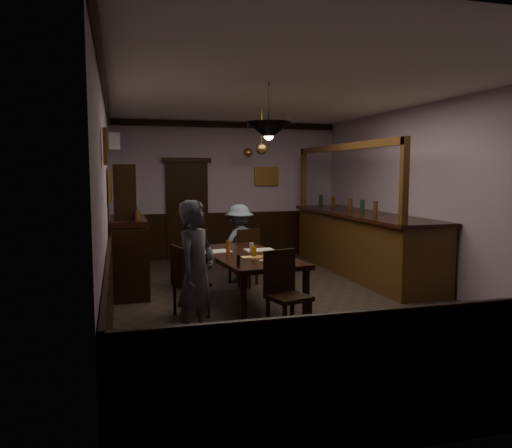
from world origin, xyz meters
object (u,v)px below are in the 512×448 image
object	(u,v)px
chair_far_right	(245,254)
sideboard	(128,242)
person_seated_left	(188,253)
pendant_brass_far	(248,153)
person_standing	(196,273)
dining_table	(246,259)
person_seated_right	(239,243)
coffee_cup	(279,256)
chair_side	(185,278)
chair_near	(285,289)
bar_counter	(361,242)
pendant_iron	(269,131)
soda_can	(254,251)
pendant_brass_mid	(262,149)
chair_far_left	(192,257)

from	to	relation	value
chair_far_right	sideboard	world-z (taller)	sideboard
person_seated_left	pendant_brass_far	xyz separation A→B (m)	(1.54, 1.96, 1.75)
sideboard	person_standing	bearing A→B (deg)	-76.08
dining_table	sideboard	world-z (taller)	sideboard
person_standing	person_seated_right	world-z (taller)	person_standing
dining_table	coffee_cup	xyz separation A→B (m)	(0.32, -0.53, 0.11)
person_seated_right	coffee_cup	size ratio (longest dim) A/B	16.79
chair_far_right	person_seated_right	size ratio (longest dim) A/B	0.71
chair_far_right	chair_side	bearing A→B (deg)	38.28
dining_table	sideboard	xyz separation A→B (m)	(-1.58, 1.33, 0.12)
chair_near	bar_counter	bearing A→B (deg)	33.74
person_standing	dining_table	bearing A→B (deg)	5.76
chair_near	bar_counter	world-z (taller)	bar_counter
person_seated_left	sideboard	distance (m)	1.01
chair_side	chair_near	bearing A→B (deg)	-148.72
person_seated_right	person_seated_left	bearing A→B (deg)	-17.06
person_standing	coffee_cup	distance (m)	1.48
person_seated_right	pendant_iron	world-z (taller)	pendant_iron
dining_table	sideboard	bearing A→B (deg)	139.81
chair_near	soda_can	xyz separation A→B (m)	(-0.04, 1.21, 0.27)
sideboard	chair_side	bearing A→B (deg)	-67.54
pendant_brass_mid	chair_side	bearing A→B (deg)	-128.61
person_seated_left	pendant_brass_mid	size ratio (longest dim) A/B	1.36
dining_table	person_seated_right	size ratio (longest dim) A/B	1.71
person_seated_left	soda_can	bearing A→B (deg)	98.77
dining_table	bar_counter	size ratio (longest dim) A/B	0.53
person_seated_left	coffee_cup	bearing A→B (deg)	99.75
person_seated_left	pendant_iron	world-z (taller)	pendant_iron
person_standing	coffee_cup	size ratio (longest dim) A/B	19.99
chair_side	person_seated_right	world-z (taller)	person_seated_right
person_seated_left	chair_far_left	bearing A→B (deg)	81.06
chair_far_right	pendant_brass_mid	bearing A→B (deg)	-148.58
soda_can	bar_counter	xyz separation A→B (m)	(2.54, 1.70, -0.20)
chair_near	sideboard	bearing A→B (deg)	107.14
dining_table	chair_far_left	distance (m)	1.35
chair_far_left	sideboard	bearing A→B (deg)	-12.62
chair_far_left	sideboard	world-z (taller)	sideboard
coffee_cup	sideboard	world-z (taller)	sideboard
chair_near	pendant_brass_mid	world-z (taller)	pendant_brass_mid
bar_counter	person_standing	bearing A→B (deg)	-140.14
dining_table	pendant_brass_mid	distance (m)	2.48
person_seated_left	bar_counter	bearing A→B (deg)	166.95
chair_side	bar_counter	size ratio (longest dim) A/B	0.22
chair_far_right	person_seated_right	world-z (taller)	person_seated_right
chair_far_left	pendant_brass_mid	world-z (taller)	pendant_brass_mid
bar_counter	pendant_brass_mid	size ratio (longest dim) A/B	5.30
sideboard	person_seated_right	bearing A→B (deg)	7.80
person_standing	chair_far_left	bearing A→B (deg)	32.40
person_standing	bar_counter	distance (m)	4.61
person_seated_left	soda_can	xyz separation A→B (m)	(0.70, -1.59, 0.26)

